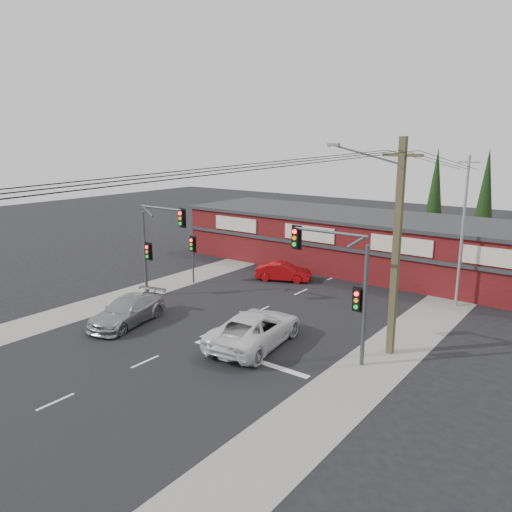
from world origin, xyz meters
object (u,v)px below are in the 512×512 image
Objects in this scene: white_suv at (255,329)px; red_sedan at (283,272)px; silver_suv at (127,311)px; shop_building at (346,239)px; utility_pole at (394,241)px.

red_sedan is at bearing -71.00° from white_suv.
shop_building is at bearing 66.93° from silver_suv.
silver_suv is at bearing -159.01° from utility_pole.
utility_pole is at bearing -56.24° from shop_building.
shop_building is (-3.80, 17.04, 1.30)m from white_suv.
red_sedan is 13.96m from utility_pole.
silver_suv is 12.46m from red_sedan.
utility_pole is at bearing 8.48° from silver_suv.
white_suv is at bearing -176.04° from red_sedan.
silver_suv is 14.57m from utility_pole.
silver_suv is 1.29× the size of red_sedan.
utility_pole is at bearing -159.39° from white_suv.
red_sedan is at bearing 68.21° from silver_suv.
silver_suv is 0.19× the size of shop_building.
utility_pole reaches higher than red_sedan.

